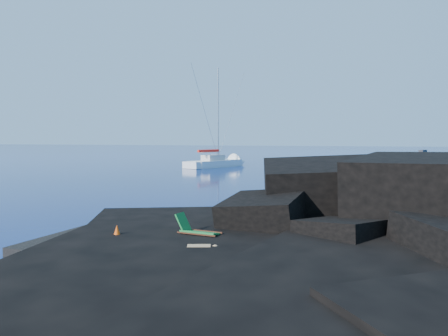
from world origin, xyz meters
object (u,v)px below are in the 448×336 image
Objects in this scene: marker_cone at (117,233)px; deck_chair at (200,227)px; sailboat at (216,167)px; sunbather at (199,249)px; distant_boat_a at (423,152)px.

deck_chair is at bearing 17.49° from marker_cone.
sailboat is at bearing 103.02° from marker_cone.
sunbather is 2.72× the size of marker_cone.
sunbather is at bearing -62.79° from deck_chair.
distant_boat_a is at bearing 88.56° from sailboat.
sailboat is 8.15× the size of sunbather.
deck_chair reaches higher than sunbather.
sailboat reaches higher than distant_boat_a.
sunbather is (13.51, -44.59, 0.53)m from sailboat.
deck_chair is 0.40× the size of distant_boat_a.
distant_boat_a is (37.60, 79.08, 0.00)m from sailboat.
sailboat is 44.89m from deck_chair.
marker_cone is (-3.36, 0.73, 0.13)m from sunbather.
sunbather is 3.45m from marker_cone.
sailboat reaches higher than marker_cone.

